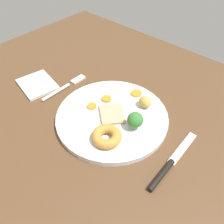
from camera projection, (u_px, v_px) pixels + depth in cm
name	position (u px, v px, depth cm)	size (l,w,h in cm)	color
dining_table	(125.00, 128.00, 58.23)	(120.00, 84.00, 3.60)	brown
dinner_plate	(112.00, 117.00, 57.55)	(27.77, 27.77, 1.40)	white
meat_slice_main	(112.00, 114.00, 56.71)	(6.85, 5.66, 0.80)	tan
yorkshire_pudding	(107.00, 136.00, 50.77)	(6.73, 6.73, 2.25)	#C68938
roast_potato_left	(145.00, 102.00, 58.28)	(3.43, 2.90, 2.91)	tan
carrot_coin_front	(136.00, 93.00, 62.61)	(2.97, 2.97, 0.44)	orange
carrot_coin_back	(107.00, 99.00, 60.86)	(2.57, 2.57, 0.59)	orange
carrot_coin_side	(92.00, 106.00, 58.97)	(2.47, 2.47, 0.47)	orange
broccoli_floret	(135.00, 120.00, 52.46)	(3.74, 3.74, 4.39)	#8CB766
fork	(65.00, 87.00, 66.59)	(2.02, 15.26, 0.90)	silver
knife	(170.00, 164.00, 48.08)	(2.03, 18.54, 1.20)	black
folded_napkin	(37.00, 84.00, 67.34)	(11.00, 9.00, 0.80)	white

